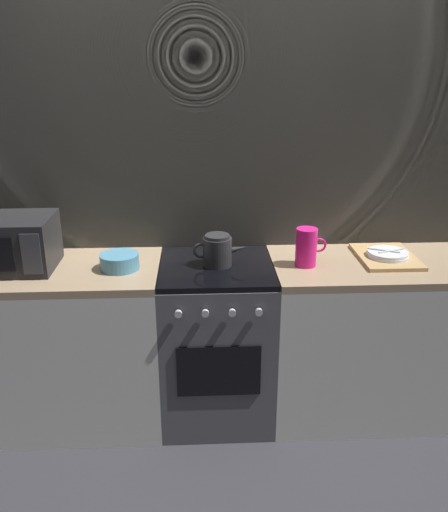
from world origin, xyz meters
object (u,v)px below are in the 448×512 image
(kettle, at_px, (218,250))
(dish_pile, at_px, (387,256))
(stove_unit, at_px, (217,341))
(microwave, at_px, (8,243))
(pitcher, at_px, (307,247))
(mixing_bowl, at_px, (120,261))

(kettle, height_order, dish_pile, kettle)
(stove_unit, bearing_deg, kettle, 36.86)
(kettle, bearing_deg, microwave, 179.59)
(kettle, xyz_separation_m, pitcher, (0.46, -0.03, 0.02))
(stove_unit, xyz_separation_m, kettle, (0.01, 0.01, 0.53))
(microwave, bearing_deg, mixing_bowl, -3.89)
(pitcher, bearing_deg, kettle, 176.36)
(dish_pile, bearing_deg, kettle, -177.35)
(mixing_bowl, bearing_deg, microwave, 176.11)
(dish_pile, bearing_deg, stove_unit, -177.02)
(stove_unit, bearing_deg, pitcher, -2.89)
(mixing_bowl, height_order, pitcher, pitcher)
(microwave, bearing_deg, stove_unit, -0.72)
(pitcher, bearing_deg, mixing_bowl, -179.92)
(kettle, relative_size, pitcher, 1.42)
(dish_pile, bearing_deg, mixing_bowl, -177.05)
(mixing_bowl, distance_m, pitcher, 0.96)
(microwave, xyz_separation_m, dish_pile, (1.98, 0.03, -0.12))
(microwave, height_order, pitcher, microwave)
(stove_unit, relative_size, mixing_bowl, 4.50)
(microwave, bearing_deg, kettle, -0.41)
(stove_unit, bearing_deg, microwave, 179.28)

